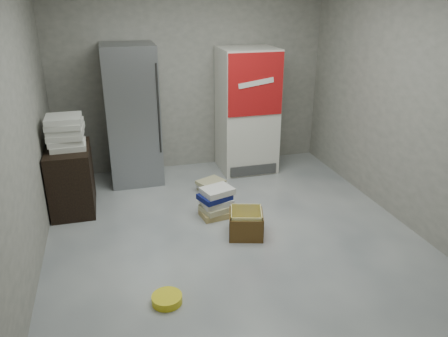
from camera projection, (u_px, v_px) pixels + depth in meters
ground at (240, 247)px, 4.64m from camera, size 5.00×5.00×0.00m
room_shell at (243, 77)px, 3.97m from camera, size 4.04×5.04×2.82m
steel_fridge at (132, 115)px, 5.97m from camera, size 0.70×0.72×1.90m
coke_cooler at (247, 111)px, 6.39m from camera, size 0.80×0.73×1.80m
wood_shelf at (71, 179)px, 5.33m from camera, size 0.50×0.80×0.80m
supply_box_stack at (65, 132)px, 5.11m from camera, size 0.44×0.44×0.39m
phonebook_stack_main at (216, 202)px, 5.23m from camera, size 0.46×0.40×0.36m
phonebook_stack_side at (212, 185)px, 5.93m from camera, size 0.44×0.40×0.15m
cardboard_box at (246, 225)px, 4.83m from camera, size 0.46×0.46×0.30m
bucket_lid at (167, 299)px, 3.80m from camera, size 0.31×0.31×0.07m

